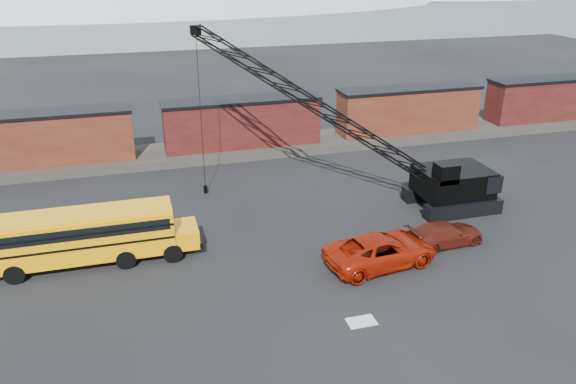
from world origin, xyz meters
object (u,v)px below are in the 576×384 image
red_pickup (381,250)px  maroon_suv (445,234)px  school_bus (89,235)px  crawler_crane (317,106)px

red_pickup → maroon_suv: red_pickup is taller
red_pickup → maroon_suv: 4.89m
maroon_suv → school_bus: bearing=75.5°
crawler_crane → school_bus: bearing=-162.4°
school_bus → maroon_suv: school_bus is taller
red_pickup → maroon_suv: (4.76, 1.14, -0.20)m
maroon_suv → crawler_crane: size_ratio=0.25×
maroon_suv → red_pickup: bearing=98.8°
school_bus → red_pickup: school_bus is taller
school_bus → maroon_suv: size_ratio=2.38×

